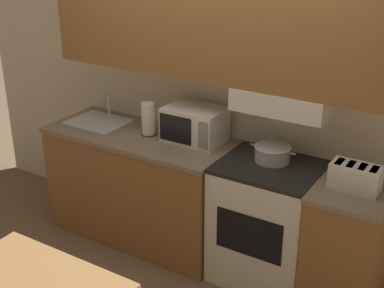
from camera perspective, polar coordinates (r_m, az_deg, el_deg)
The scene contains 10 objects.
ground_plane at distance 4.71m, azimuth 3.20°, elevation -9.78°, with size 16.00×16.00×0.00m, color #7F664C.
wall_back at distance 4.02m, azimuth 3.39°, elevation 8.52°, with size 5.17×0.38×2.55m.
lower_counter_main at distance 4.53m, azimuth -5.45°, elevation -4.43°, with size 1.57×0.67×0.94m.
lower_counter_right_stub at distance 3.86m, azimuth 16.28°, elevation -10.62°, with size 0.49×0.67×0.94m.
stove_range at distance 4.03m, azimuth 7.98°, elevation -8.29°, with size 0.71×0.62×0.94m.
cooking_pot at distance 3.86m, azimuth 8.58°, elevation -0.95°, with size 0.34×0.27×0.12m.
microwave at distance 4.13m, azimuth 0.29°, elevation 2.11°, with size 0.45×0.33×0.27m.
toaster at distance 3.57m, azimuth 17.03°, elevation -3.38°, with size 0.33×0.17×0.17m.
sink_basin at distance 4.59m, azimuth -9.97°, elevation 2.32°, with size 0.48×0.40×0.24m.
paper_towel_roll at distance 4.27m, azimuth -4.68°, elevation 2.68°, with size 0.12×0.12×0.27m.
Camera 1 is at (1.86, -3.50, 2.55)m, focal length 50.00 mm.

